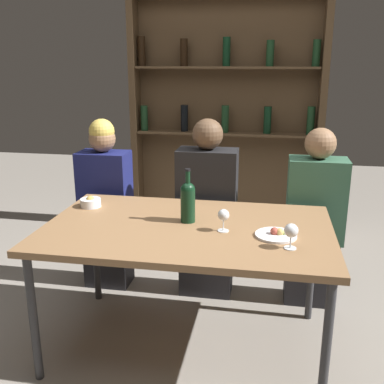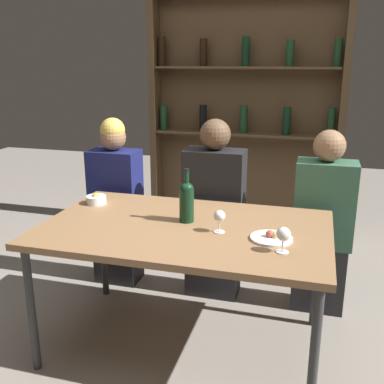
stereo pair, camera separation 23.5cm
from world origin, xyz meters
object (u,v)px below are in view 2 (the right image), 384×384
object	(u,v)px
seated_person_center	(214,215)
snack_bowl	(96,199)
wine_glass_0	(220,217)
seated_person_left	(116,205)
food_plate_0	(272,237)
seated_person_right	(322,228)
wine_glass_1	(283,235)
wine_bottle	(187,200)

from	to	relation	value
seated_person_center	snack_bowl	bearing A→B (deg)	-146.91
wine_glass_0	seated_person_left	size ratio (longest dim) A/B	0.10
wine_glass_0	snack_bowl	world-z (taller)	wine_glass_0
wine_glass_0	seated_person_center	size ratio (longest dim) A/B	0.10
wine_glass_0	food_plate_0	size ratio (longest dim) A/B	0.57
snack_bowl	seated_person_center	world-z (taller)	seated_person_center
food_plate_0	snack_bowl	size ratio (longest dim) A/B	1.72
seated_person_right	wine_glass_1	bearing A→B (deg)	-102.61
seated_person_right	wine_glass_0	bearing A→B (deg)	-127.50
seated_person_right	seated_person_left	bearing A→B (deg)	-180.00
wine_glass_1	food_plate_0	bearing A→B (deg)	114.10
wine_bottle	wine_glass_0	world-z (taller)	wine_bottle
snack_bowl	wine_glass_0	bearing A→B (deg)	-17.42
wine_glass_0	seated_person_left	bearing A→B (deg)	142.84
seated_person_left	snack_bowl	bearing A→B (deg)	-80.58
wine_glass_1	seated_person_right	world-z (taller)	seated_person_right
wine_glass_0	seated_person_left	xyz separation A→B (m)	(-0.91, 0.69, -0.23)
wine_glass_1	food_plate_0	world-z (taller)	wine_glass_1
food_plate_0	snack_bowl	world-z (taller)	snack_bowl
food_plate_0	seated_person_left	xyz separation A→B (m)	(-1.19, 0.72, -0.16)
food_plate_0	seated_person_center	world-z (taller)	seated_person_center
wine_bottle	seated_person_left	world-z (taller)	seated_person_left
seated_person_left	wine_glass_1	bearing A→B (deg)	-34.55
seated_person_center	seated_person_right	bearing A→B (deg)	0.00
food_plate_0	snack_bowl	distance (m)	1.15
wine_glass_1	seated_person_center	size ratio (longest dim) A/B	0.10
wine_bottle	snack_bowl	size ratio (longest dim) A/B	2.44
wine_glass_0	seated_person_right	distance (m)	0.91
snack_bowl	seated_person_left	distance (m)	0.47
snack_bowl	seated_person_right	size ratio (longest dim) A/B	0.10
wine_glass_1	seated_person_center	distance (m)	1.04
wine_bottle	wine_glass_1	size ratio (longest dim) A/B	2.40
seated_person_left	food_plate_0	bearing A→B (deg)	-31.15
seated_person_center	seated_person_right	size ratio (longest dim) A/B	1.03
wine_glass_1	seated_person_right	bearing A→B (deg)	77.39
seated_person_center	wine_glass_0	bearing A→B (deg)	-75.02
wine_bottle	wine_glass_0	xyz separation A→B (m)	(0.21, -0.11, -0.04)
wine_bottle	snack_bowl	distance (m)	0.66
seated_person_left	seated_person_center	world-z (taller)	seated_person_center
wine_glass_0	food_plate_0	xyz separation A→B (m)	(0.27, -0.03, -0.07)
seated_person_left	seated_person_right	distance (m)	1.44
food_plate_0	wine_bottle	bearing A→B (deg)	164.34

